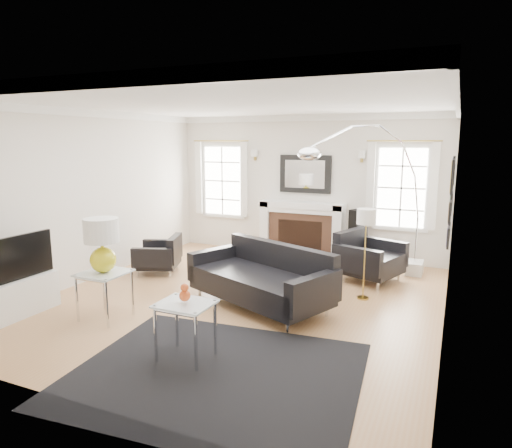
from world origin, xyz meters
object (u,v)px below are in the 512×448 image
at_px(sofa, 263,279).
at_px(coffee_table, 288,270).
at_px(fireplace, 302,230).
at_px(gourd_lamp, 102,241).
at_px(armchair_right, 367,258).
at_px(armchair_left, 161,256).
at_px(arc_floor_lamp, 366,194).

bearing_deg(sofa, coffee_table, 64.42).
height_order(fireplace, coffee_table, fireplace).
height_order(sofa, coffee_table, sofa).
relative_size(coffee_table, gourd_lamp, 1.42).
relative_size(fireplace, armchair_right, 1.38).
xyz_separation_m(armchair_right, gourd_lamp, (-2.81, -3.08, 0.66)).
distance_m(armchair_left, arc_floor_lamp, 3.69).
relative_size(armchair_left, gourd_lamp, 1.41).
height_order(armchair_left, arc_floor_lamp, arc_floor_lamp).
xyz_separation_m(sofa, armchair_right, (1.12, 1.78, -0.00)).
distance_m(armchair_left, coffee_table, 2.54).
distance_m(sofa, gourd_lamp, 2.23).
bearing_deg(sofa, armchair_left, 161.67).
height_order(sofa, armchair_right, sofa).
distance_m(sofa, coffee_table, 0.49).
xyz_separation_m(fireplace, armchair_left, (-1.93, -2.07, -0.24)).
height_order(fireplace, gourd_lamp, gourd_lamp).
xyz_separation_m(sofa, gourd_lamp, (-1.69, -1.30, 0.66)).
bearing_deg(armchair_left, armchair_right, 16.62).
bearing_deg(coffee_table, sofa, -115.58).
relative_size(sofa, arc_floor_lamp, 0.88).
bearing_deg(arc_floor_lamp, sofa, -120.00).
bearing_deg(coffee_table, gourd_lamp, -137.48).
distance_m(fireplace, arc_floor_lamp, 1.96).
bearing_deg(fireplace, gourd_lamp, -107.71).
bearing_deg(fireplace, sofa, -82.48).
relative_size(gourd_lamp, arc_floor_lamp, 0.27).
relative_size(armchair_right, gourd_lamp, 1.74).
bearing_deg(coffee_table, armchair_left, 172.77).
relative_size(armchair_left, coffee_table, 0.99).
height_order(armchair_right, coffee_table, armchair_right).
height_order(gourd_lamp, arc_floor_lamp, arc_floor_lamp).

